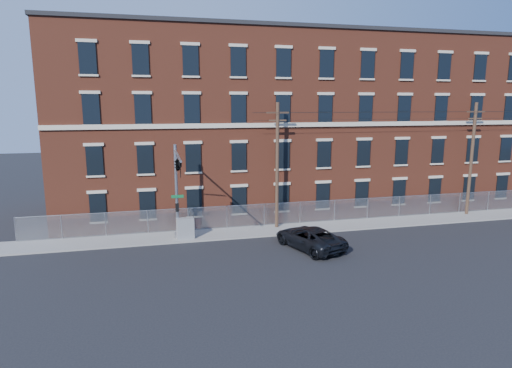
{
  "coord_description": "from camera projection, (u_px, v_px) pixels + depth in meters",
  "views": [
    {
      "loc": [
        -7.48,
        -26.82,
        9.99
      ],
      "look_at": [
        -0.12,
        4.0,
        4.06
      ],
      "focal_mm": 30.1,
      "sensor_mm": 36.0,
      "label": 1
    }
  ],
  "objects": [
    {
      "name": "utility_pole_mid",
      "position": [
        472.0,
        157.0,
        38.12
      ],
      "size": [
        1.8,
        0.28,
        10.0
      ],
      "color": "#473123",
      "rests_on": "ground"
    },
    {
      "name": "mill_building",
      "position": [
        349.0,
        122.0,
        43.74
      ],
      "size": [
        55.3,
        14.32,
        16.3
      ],
      "color": "brown",
      "rests_on": "ground"
    },
    {
      "name": "chain_link_fence",
      "position": [
        384.0,
        207.0,
        37.75
      ],
      "size": [
        59.06,
        0.06,
        1.85
      ],
      "color": "#A5A8AD",
      "rests_on": "ground"
    },
    {
      "name": "utility_pole_near",
      "position": [
        277.0,
        163.0,
        34.01
      ],
      "size": [
        1.8,
        0.28,
        10.0
      ],
      "color": "#473123",
      "rests_on": "ground"
    },
    {
      "name": "sidewalk",
      "position": [
        391.0,
        222.0,
        36.69
      ],
      "size": [
        65.0,
        3.0,
        0.12
      ],
      "primitive_type": "cube",
      "color": "gray",
      "rests_on": "ground"
    },
    {
      "name": "ground",
      "position": [
        271.0,
        253.0,
        29.18
      ],
      "size": [
        140.0,
        140.0,
        0.0
      ],
      "primitive_type": "plane",
      "color": "black",
      "rests_on": "ground"
    },
    {
      "name": "pickup_truck",
      "position": [
        309.0,
        238.0,
        30.0
      ],
      "size": [
        4.28,
        6.15,
        1.56
      ],
      "primitive_type": "imported",
      "rotation": [
        0.0,
        0.0,
        3.48
      ],
      "color": "black",
      "rests_on": "ground"
    },
    {
      "name": "traffic_signal_mast",
      "position": [
        178.0,
        173.0,
        28.91
      ],
      "size": [
        0.9,
        6.75,
        7.0
      ],
      "color": "#9EA0A5",
      "rests_on": "ground"
    },
    {
      "name": "overhead_wires",
      "position": [
        476.0,
        114.0,
        37.43
      ],
      "size": [
        40.0,
        0.62,
        0.62
      ],
      "color": "black",
      "rests_on": "ground"
    },
    {
      "name": "utility_cabinet",
      "position": [
        185.0,
        228.0,
        31.79
      ],
      "size": [
        1.3,
        0.74,
        1.56
      ],
      "primitive_type": "cube",
      "rotation": [
        0.0,
        0.0,
        0.09
      ],
      "color": "gray",
      "rests_on": "sidewalk"
    }
  ]
}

